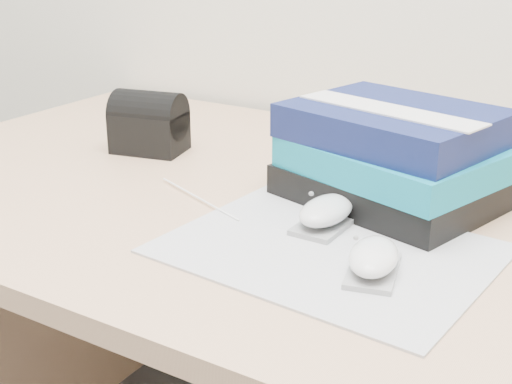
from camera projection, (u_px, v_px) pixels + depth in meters
The scene contains 7 objects.
desk at pixel (378, 341), 1.09m from camera, with size 1.60×0.80×0.73m.
mousepad at pixel (329, 249), 0.85m from camera, with size 0.37×0.29×0.00m, color #96969E.
mouse_rear at pixel (326, 213), 0.90m from camera, with size 0.06×0.10×0.04m.
mouse_front at pixel (373, 259), 0.78m from camera, with size 0.08×0.11×0.04m.
usb_cable at pixel (199, 198), 1.00m from camera, with size 0.00×0.00×0.20m, color white.
book_stack at pixel (393, 156), 0.98m from camera, with size 0.32×0.28×0.14m.
pouch at pixel (149, 123), 1.20m from camera, with size 0.13×0.10×0.10m.
Camera 1 is at (0.34, 0.75, 1.10)m, focal length 50.00 mm.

